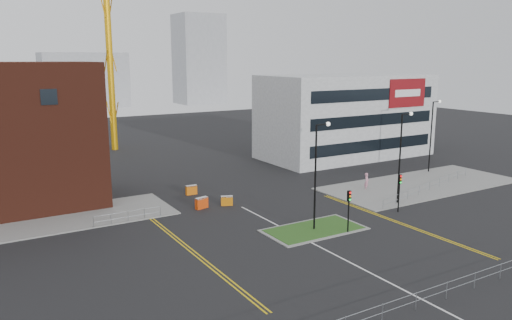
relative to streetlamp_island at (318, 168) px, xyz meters
The scene contains 26 objects.
ground 9.91m from the streetlamp_island, 105.50° to the right, with size 200.00×200.00×0.00m, color black.
pavement_left 26.80m from the streetlamp_island, 147.78° to the left, with size 28.00×8.00×0.12m, color slate.
pavement_right 21.35m from the streetlamp_island, 16.87° to the left, with size 24.00×10.00×0.12m, color slate.
island_kerb 5.38m from the streetlamp_island, behind, with size 8.60×4.60×0.08m, color slate.
grass_island 5.36m from the streetlamp_island, behind, with size 8.00×4.00×0.12m, color #274918.
office_block 33.78m from the streetlamp_island, 45.22° to the left, with size 25.00×12.20×12.00m.
streetlamp_island is the anchor object (origin of this frame).
streetlamp_right_near 12.17m from the streetlamp_island, ahead, with size 1.46×0.36×9.18m.
streetlamp_right_far 27.86m from the streetlamp_island, 21.04° to the left, with size 1.46×0.36×9.18m.
traffic_light_island 3.92m from the streetlamp_island, 48.59° to the right, with size 0.28×0.33×3.65m.
traffic_light_right 10.19m from the streetlamp_island, ahead, with size 0.28×0.33×3.65m.
railing_front 14.91m from the streetlamp_island, 99.00° to the right, with size 24.05×0.05×1.10m.
railing_left 17.22m from the streetlamp_island, 142.89° to the left, with size 6.05×0.05×1.10m.
railing_right 19.18m from the streetlamp_island, 10.84° to the left, with size 19.05×5.05×1.10m.
centre_line 8.38m from the streetlamp_island, 110.29° to the right, with size 0.15×30.00×0.01m, color silver.
yellow_left_a 12.61m from the streetlamp_island, 169.89° to the left, with size 0.12×24.00×0.01m, color gold.
yellow_left_b 12.35m from the streetlamp_island, 169.62° to the left, with size 0.12×24.00×0.01m, color gold.
yellow_right_a 9.29m from the streetlamp_island, 15.36° to the right, with size 0.12×20.00×0.01m, color gold.
yellow_right_b 9.53m from the streetlamp_island, 14.78° to the right, with size 0.12×20.00×0.01m, color gold.
skyline_b 122.28m from the streetlamp_island, 86.35° to the left, with size 24.00×12.00×16.00m, color gray.
skyline_c 124.87m from the streetlamp_island, 69.91° to the left, with size 14.00×12.00×28.00m, color gray.
skyline_d 132.40m from the streetlamp_island, 94.43° to the left, with size 30.00×12.00×12.00m, color gray.
pedestrian 15.43m from the streetlamp_island, 30.38° to the left, with size 0.72×0.47×1.96m, color #CB8399.
barrier_left 17.13m from the streetlamp_island, 106.32° to the left, with size 1.22×0.44×1.02m.
barrier_mid 13.00m from the streetlamp_island, 118.71° to the left, with size 1.39×0.75×1.11m.
barrier_right 11.79m from the streetlamp_island, 107.45° to the left, with size 1.21×0.81×0.97m.
Camera 1 is at (-22.96, -24.08, 14.32)m, focal length 35.00 mm.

